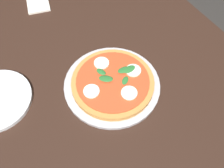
# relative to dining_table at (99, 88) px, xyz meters

# --- Properties ---
(ground_plane) EXTENTS (6.00, 6.00, 0.00)m
(ground_plane) POSITION_rel_dining_table_xyz_m (0.00, 0.00, -0.66)
(ground_plane) COLOR #2D2B28
(dining_table) EXTENTS (1.22, 1.03, 0.77)m
(dining_table) POSITION_rel_dining_table_xyz_m (0.00, 0.00, 0.00)
(dining_table) COLOR black
(dining_table) RESTS_ON ground_plane
(serving_tray) EXTENTS (0.32, 0.32, 0.01)m
(serving_tray) POSITION_rel_dining_table_xyz_m (0.08, 0.01, 0.11)
(serving_tray) COLOR #B2B2B7
(serving_tray) RESTS_ON dining_table
(pizza) EXTENTS (0.27, 0.27, 0.03)m
(pizza) POSITION_rel_dining_table_xyz_m (0.08, 0.01, 0.13)
(pizza) COLOR #C6843F
(pizza) RESTS_ON serving_tray
(napkin) EXTENTS (0.15, 0.12, 0.01)m
(napkin) POSITION_rel_dining_table_xyz_m (-0.45, -0.05, 0.11)
(napkin) COLOR white
(napkin) RESTS_ON dining_table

